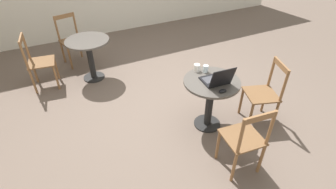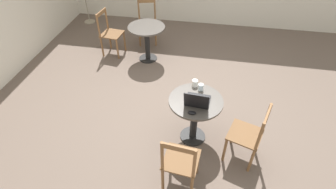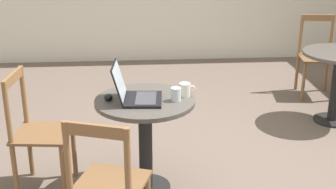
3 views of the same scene
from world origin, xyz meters
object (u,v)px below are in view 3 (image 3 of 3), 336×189
object	(u,v)px
laptop	(135,93)
drinking_glass	(176,94)
chair_near_front	(108,187)
chair_near_left	(37,133)
mug	(185,90)
cafe_table_near	(145,123)
mouse	(108,97)
chair_mid_back	(317,57)

from	to	relation	value
laptop	drinking_glass	bearing A→B (deg)	-4.43
chair_near_front	laptop	bearing A→B (deg)	75.72
chair_near_left	laptop	xyz separation A→B (m)	(0.72, -0.10, 0.32)
chair_near_front	chair_near_left	size ratio (longest dim) A/B	1.00
laptop	mug	world-z (taller)	laptop
cafe_table_near	mug	size ratio (longest dim) A/B	6.09
cafe_table_near	mug	distance (m)	0.38
laptop	chair_near_left	bearing A→B (deg)	171.93
laptop	drinking_glass	world-z (taller)	laptop
cafe_table_near	drinking_glass	xyz separation A→B (m)	(0.22, -0.04, 0.23)
cafe_table_near	laptop	distance (m)	0.25
chair_near_left	mouse	xyz separation A→B (m)	(0.53, -0.06, 0.29)
mouse	laptop	bearing A→B (deg)	-13.45
mug	drinking_glass	xyz separation A→B (m)	(-0.07, -0.09, -0.00)
mug	drinking_glass	world-z (taller)	same
drinking_glass	chair_mid_back	bearing A→B (deg)	47.50
chair_near_left	mouse	distance (m)	0.61
chair_near_front	mouse	size ratio (longest dim) A/B	9.03
cafe_table_near	chair_near_left	xyz separation A→B (m)	(-0.79, 0.08, -0.08)
cafe_table_near	chair_near_front	distance (m)	0.74
cafe_table_near	mouse	xyz separation A→B (m)	(-0.25, 0.03, 0.20)
cafe_table_near	mouse	distance (m)	0.33
chair_near_front	cafe_table_near	bearing A→B (deg)	71.19
chair_near_left	drinking_glass	bearing A→B (deg)	-7.05
cafe_table_near	chair_near_front	xyz separation A→B (m)	(-0.24, -0.70, -0.08)
laptop	mug	bearing A→B (deg)	10.33
mug	chair_near_front	bearing A→B (deg)	-125.34
cafe_table_near	mug	bearing A→B (deg)	8.99
mug	cafe_table_near	bearing A→B (deg)	-171.01
chair_near_front	mug	world-z (taller)	chair_near_front
chair_near_front	drinking_glass	distance (m)	0.86
chair_near_front	chair_near_left	bearing A→B (deg)	124.90
mouse	mug	xyz separation A→B (m)	(0.54, 0.02, 0.03)
drinking_glass	laptop	bearing A→B (deg)	175.57
chair_mid_back	mouse	distance (m)	2.96
drinking_glass	mouse	bearing A→B (deg)	171.89
chair_near_left	mouse	world-z (taller)	chair_near_left
laptop	mouse	size ratio (longest dim) A/B	3.54
drinking_glass	cafe_table_near	bearing A→B (deg)	169.34
cafe_table_near	chair_near_left	distance (m)	0.79
mouse	drinking_glass	distance (m)	0.48
chair_mid_back	mouse	size ratio (longest dim) A/B	9.03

